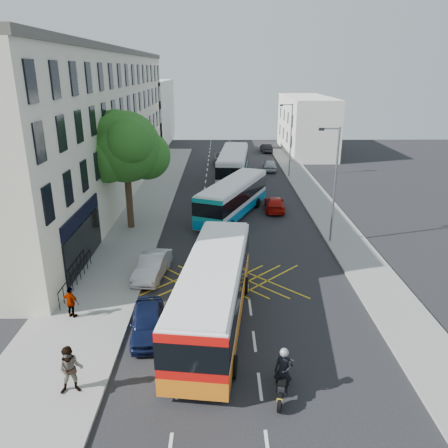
{
  "coord_description": "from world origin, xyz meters",
  "views": [
    {
      "loc": [
        -1.51,
        -16.95,
        11.74
      ],
      "look_at": [
        -1.31,
        9.81,
        2.2
      ],
      "focal_mm": 35.0,
      "sensor_mm": 36.0,
      "label": 1
    }
  ],
  "objects_px": {
    "lamp_near": "(334,180)",
    "bus_near": "(213,291)",
    "motorbike": "(283,374)",
    "parked_car_silver": "(152,266)",
    "parked_car_blue": "(148,322)",
    "bus_far": "(233,166)",
    "pedestrian_near": "(71,370)",
    "pedestrian_far": "(71,302)",
    "distant_car_dark": "(266,148)",
    "street_tree": "(125,148)",
    "bus_mid": "(233,198)",
    "red_hatchback": "(275,204)",
    "distant_car_grey": "(224,158)",
    "lamp_far": "(290,137)",
    "distant_car_silver": "(270,165)"
  },
  "relations": [
    {
      "from": "bus_mid",
      "to": "bus_far",
      "type": "relative_size",
      "value": 0.88
    },
    {
      "from": "bus_near",
      "to": "lamp_far",
      "type": "bearing_deg",
      "value": 82.1
    },
    {
      "from": "motorbike",
      "to": "pedestrian_near",
      "type": "xyz_separation_m",
      "value": [
        -7.94,
        0.08,
        0.14
      ]
    },
    {
      "from": "red_hatchback",
      "to": "pedestrian_near",
      "type": "distance_m",
      "value": 25.18
    },
    {
      "from": "red_hatchback",
      "to": "distant_car_grey",
      "type": "bearing_deg",
      "value": -73.64
    },
    {
      "from": "distant_car_dark",
      "to": "pedestrian_far",
      "type": "xyz_separation_m",
      "value": [
        -14.12,
        -46.02,
        0.33
      ]
    },
    {
      "from": "parked_car_blue",
      "to": "distant_car_silver",
      "type": "xyz_separation_m",
      "value": [
        9.33,
        34.81,
        -0.01
      ]
    },
    {
      "from": "bus_far",
      "to": "distant_car_grey",
      "type": "distance_m",
      "value": 9.46
    },
    {
      "from": "distant_car_dark",
      "to": "parked_car_silver",
      "type": "bearing_deg",
      "value": 70.63
    },
    {
      "from": "parked_car_silver",
      "to": "distant_car_dark",
      "type": "bearing_deg",
      "value": 83.17
    },
    {
      "from": "lamp_near",
      "to": "parked_car_blue",
      "type": "height_order",
      "value": "lamp_near"
    },
    {
      "from": "bus_near",
      "to": "distant_car_grey",
      "type": "bearing_deg",
      "value": 95.88
    },
    {
      "from": "street_tree",
      "to": "parked_car_silver",
      "type": "bearing_deg",
      "value": -70.7
    },
    {
      "from": "bus_mid",
      "to": "bus_far",
      "type": "bearing_deg",
      "value": 111.01
    },
    {
      "from": "red_hatchback",
      "to": "street_tree",
      "type": "bearing_deg",
      "value": 25.32
    },
    {
      "from": "bus_far",
      "to": "distant_car_grey",
      "type": "xyz_separation_m",
      "value": [
        -1.01,
        9.34,
        -1.05
      ]
    },
    {
      "from": "street_tree",
      "to": "lamp_far",
      "type": "distance_m",
      "value": 22.57
    },
    {
      "from": "bus_mid",
      "to": "pedestrian_near",
      "type": "relative_size",
      "value": 5.48
    },
    {
      "from": "bus_mid",
      "to": "motorbike",
      "type": "xyz_separation_m",
      "value": [
        1.29,
        -21.64,
        -0.58
      ]
    },
    {
      "from": "distant_car_dark",
      "to": "parked_car_blue",
      "type": "bearing_deg",
      "value": 73.26
    },
    {
      "from": "distant_car_dark",
      "to": "pedestrian_far",
      "type": "height_order",
      "value": "pedestrian_far"
    },
    {
      "from": "street_tree",
      "to": "motorbike",
      "type": "distance_m",
      "value": 21.35
    },
    {
      "from": "lamp_near",
      "to": "red_hatchback",
      "type": "relative_size",
      "value": 1.92
    },
    {
      "from": "red_hatchback",
      "to": "distant_car_grey",
      "type": "relative_size",
      "value": 0.78
    },
    {
      "from": "bus_mid",
      "to": "distant_car_grey",
      "type": "relative_size",
      "value": 2.01
    },
    {
      "from": "lamp_far",
      "to": "street_tree",
      "type": "bearing_deg",
      "value": -130.81
    },
    {
      "from": "bus_far",
      "to": "parked_car_blue",
      "type": "bearing_deg",
      "value": -94.16
    },
    {
      "from": "parked_car_silver",
      "to": "distant_car_dark",
      "type": "height_order",
      "value": "parked_car_silver"
    },
    {
      "from": "lamp_near",
      "to": "bus_near",
      "type": "distance_m",
      "value": 13.51
    },
    {
      "from": "red_hatchback",
      "to": "distant_car_dark",
      "type": "height_order",
      "value": "distant_car_dark"
    },
    {
      "from": "street_tree",
      "to": "distant_car_silver",
      "type": "relative_size",
      "value": 2.25
    },
    {
      "from": "street_tree",
      "to": "distant_car_grey",
      "type": "bearing_deg",
      "value": 73.18
    },
    {
      "from": "distant_car_dark",
      "to": "pedestrian_far",
      "type": "distance_m",
      "value": 48.14
    },
    {
      "from": "parked_car_blue",
      "to": "distant_car_dark",
      "type": "bearing_deg",
      "value": 70.56
    },
    {
      "from": "lamp_near",
      "to": "distant_car_dark",
      "type": "bearing_deg",
      "value": 91.5
    },
    {
      "from": "parked_car_blue",
      "to": "pedestrian_near",
      "type": "distance_m",
      "value": 4.6
    },
    {
      "from": "pedestrian_near",
      "to": "lamp_near",
      "type": "bearing_deg",
      "value": 38.11
    },
    {
      "from": "lamp_far",
      "to": "bus_far",
      "type": "distance_m",
      "value": 7.25
    },
    {
      "from": "distant_car_grey",
      "to": "pedestrian_near",
      "type": "xyz_separation_m",
      "value": [
        -5.98,
        -42.68,
        0.39
      ]
    },
    {
      "from": "motorbike",
      "to": "bus_far",
      "type": "bearing_deg",
      "value": 106.04
    },
    {
      "from": "street_tree",
      "to": "distant_car_silver",
      "type": "bearing_deg",
      "value": 57.62
    },
    {
      "from": "bus_near",
      "to": "pedestrian_near",
      "type": "relative_size",
      "value": 6.02
    },
    {
      "from": "distant_car_dark",
      "to": "red_hatchback",
      "type": "bearing_deg",
      "value": 81.19
    },
    {
      "from": "red_hatchback",
      "to": "bus_mid",
      "type": "bearing_deg",
      "value": 24.92
    },
    {
      "from": "parked_car_silver",
      "to": "lamp_near",
      "type": "bearing_deg",
      "value": 32.27
    },
    {
      "from": "lamp_near",
      "to": "pedestrian_far",
      "type": "height_order",
      "value": "lamp_near"
    },
    {
      "from": "parked_car_blue",
      "to": "pedestrian_far",
      "type": "bearing_deg",
      "value": 153.93
    },
    {
      "from": "motorbike",
      "to": "pedestrian_far",
      "type": "relative_size",
      "value": 1.45
    },
    {
      "from": "lamp_far",
      "to": "distant_car_silver",
      "type": "height_order",
      "value": "lamp_far"
    },
    {
      "from": "motorbike",
      "to": "parked_car_silver",
      "type": "xyz_separation_m",
      "value": [
        -6.4,
        10.16,
        -0.31
      ]
    }
  ]
}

